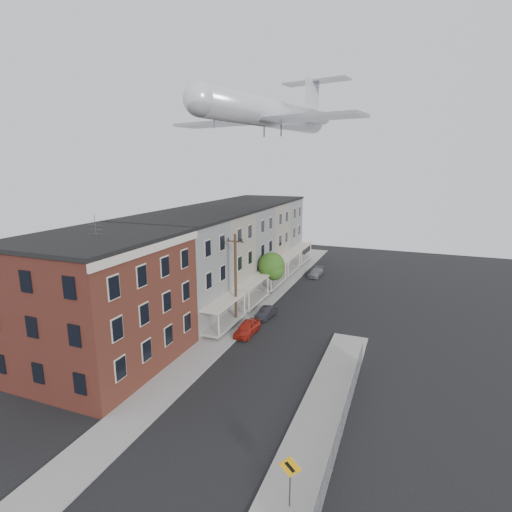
{
  "coord_description": "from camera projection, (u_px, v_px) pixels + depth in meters",
  "views": [
    {
      "loc": [
        9.73,
        -15.76,
        15.41
      ],
      "look_at": [
        0.69,
        7.34,
        9.7
      ],
      "focal_mm": 28.0,
      "sensor_mm": 36.0,
      "label": 1
    }
  ],
  "objects": [
    {
      "name": "row_house_e",
      "position": [
        267.0,
        229.0,
        64.7
      ],
      "size": [
        11.98,
        7.0,
        10.3
      ],
      "color": "slate",
      "rests_on": "ground"
    },
    {
      "name": "row_house_a",
      "position": [
        170.0,
        271.0,
        39.29
      ],
      "size": [
        11.98,
        7.0,
        10.3
      ],
      "color": "slate",
      "rests_on": "ground"
    },
    {
      "name": "curb_left",
      "position": [
        271.0,
        305.0,
        44.42
      ],
      "size": [
        0.15,
        62.0,
        0.14
      ],
      "primitive_type": "cube",
      "color": "gray",
      "rests_on": "ground"
    },
    {
      "name": "warning_sign",
      "position": [
        290.0,
        474.0,
        17.87
      ],
      "size": [
        1.1,
        0.11,
        2.8
      ],
      "color": "#515156",
      "rests_on": "ground"
    },
    {
      "name": "row_house_b",
      "position": [
        205.0,
        256.0,
        45.64
      ],
      "size": [
        11.98,
        7.0,
        10.3
      ],
      "color": "#756C5D",
      "rests_on": "ground"
    },
    {
      "name": "ground",
      "position": [
        194.0,
        461.0,
        21.22
      ],
      "size": [
        120.0,
        120.0,
        0.0
      ],
      "primitive_type": "plane",
      "color": "black",
      "rests_on": "ground"
    },
    {
      "name": "chainlink_fence",
      "position": [
        343.0,
        420.0,
        23.04
      ],
      "size": [
        0.06,
        18.06,
        1.9
      ],
      "color": "gray",
      "rests_on": "ground"
    },
    {
      "name": "sidewalk_left",
      "position": [
        259.0,
        304.0,
        44.94
      ],
      "size": [
        3.0,
        62.0,
        0.12
      ],
      "primitive_type": "cube",
      "color": "gray",
      "rests_on": "ground"
    },
    {
      "name": "car_mid",
      "position": [
        266.0,
        313.0,
        40.93
      ],
      "size": [
        1.5,
        3.42,
        1.09
      ],
      "primitive_type": "imported",
      "rotation": [
        0.0,
        0.0,
        -0.1
      ],
      "color": "black",
      "rests_on": "ground"
    },
    {
      "name": "curb_right",
      "position": [
        298.0,
        413.0,
        25.21
      ],
      "size": [
        0.15,
        26.0,
        0.14
      ],
      "primitive_type": "cube",
      "color": "gray",
      "rests_on": "ground"
    },
    {
      "name": "car_far",
      "position": [
        316.0,
        273.0,
        56.13
      ],
      "size": [
        1.75,
        3.87,
        1.1
      ],
      "primitive_type": "imported",
      "rotation": [
        0.0,
        0.0,
        -0.06
      ],
      "color": "slate",
      "rests_on": "ground"
    },
    {
      "name": "corner_building",
      "position": [
        101.0,
        301.0,
        30.67
      ],
      "size": [
        10.31,
        12.3,
        12.15
      ],
      "color": "#341110",
      "rests_on": "ground"
    },
    {
      "name": "utility_pole",
      "position": [
        236.0,
        278.0,
        38.49
      ],
      "size": [
        1.8,
        0.26,
        9.0
      ],
      "color": "black",
      "rests_on": "ground"
    },
    {
      "name": "airplane",
      "position": [
        271.0,
        113.0,
        43.1
      ],
      "size": [
        22.22,
        25.39,
        7.3
      ],
      "color": "silver",
      "rests_on": "ground"
    },
    {
      "name": "street_tree",
      "position": [
        272.0,
        267.0,
        47.66
      ],
      "size": [
        3.22,
        3.2,
        5.2
      ],
      "color": "black",
      "rests_on": "ground"
    },
    {
      "name": "row_house_c",
      "position": [
        230.0,
        245.0,
        51.99
      ],
      "size": [
        11.98,
        7.0,
        10.3
      ],
      "color": "slate",
      "rests_on": "ground"
    },
    {
      "name": "sidewalk_right",
      "position": [
        320.0,
        418.0,
        24.69
      ],
      "size": [
        3.0,
        26.0,
        0.12
      ],
      "primitive_type": "cube",
      "color": "gray",
      "rests_on": "ground"
    },
    {
      "name": "car_near",
      "position": [
        247.0,
        328.0,
        36.91
      ],
      "size": [
        1.56,
        3.76,
        1.28
      ],
      "primitive_type": "imported",
      "rotation": [
        0.0,
        0.0,
        -0.01
      ],
      "color": "#A92115",
      "rests_on": "ground"
    },
    {
      "name": "row_house_d",
      "position": [
        251.0,
        236.0,
        58.34
      ],
      "size": [
        11.98,
        7.0,
        10.3
      ],
      "color": "#756C5D",
      "rests_on": "ground"
    }
  ]
}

